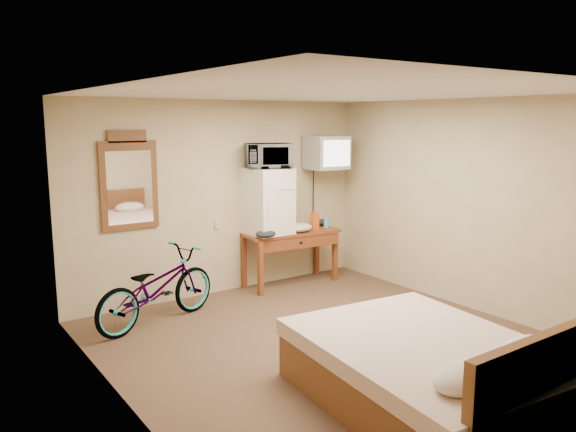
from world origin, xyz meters
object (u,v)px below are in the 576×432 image
(mini_fridge, at_px, (268,201))
(blue_cup, at_px, (326,223))
(microwave, at_px, (268,156))
(bicycle, at_px, (157,288))
(bed, at_px, (433,372))
(crt_television, at_px, (326,153))
(desk, at_px, (292,240))
(wall_mirror, at_px, (129,182))

(mini_fridge, distance_m, blue_cup, 0.98)
(blue_cup, bearing_deg, microwave, 173.19)
(bicycle, bearing_deg, microwave, -93.33)
(bicycle, relative_size, bed, 0.70)
(microwave, bearing_deg, crt_television, 19.15)
(mini_fridge, height_order, bed, mini_fridge)
(crt_television, bearing_deg, desk, -178.08)
(crt_television, height_order, wall_mirror, wall_mirror)
(microwave, xyz_separation_m, crt_television, (0.95, -0.04, 0.01))
(mini_fridge, relative_size, microwave, 1.50)
(microwave, bearing_deg, mini_fridge, -102.08)
(wall_mirror, bearing_deg, bed, -73.37)
(bed, bearing_deg, wall_mirror, 106.63)
(wall_mirror, xyz_separation_m, bicycle, (0.03, -0.64, -1.12))
(crt_television, xyz_separation_m, bicycle, (-2.71, -0.39, -1.38))
(blue_cup, bearing_deg, desk, 175.32)
(blue_cup, relative_size, crt_television, 0.22)
(microwave, relative_size, bed, 0.26)
(mini_fridge, bearing_deg, bicycle, -166.36)
(mini_fridge, xyz_separation_m, crt_television, (0.95, -0.04, 0.61))
(microwave, height_order, bicycle, microwave)
(mini_fridge, xyz_separation_m, bed, (-0.71, -3.43, -0.89))
(desk, relative_size, bed, 0.61)
(mini_fridge, relative_size, bicycle, 0.55)
(blue_cup, height_order, crt_television, crt_television)
(desk, xyz_separation_m, blue_cup, (0.56, -0.05, 0.19))
(bicycle, bearing_deg, crt_television, -98.86)
(desk, bearing_deg, wall_mirror, 172.73)
(blue_cup, height_order, bed, bed)
(microwave, height_order, crt_television, crt_television)
(microwave, xyz_separation_m, bicycle, (-1.76, -0.43, -1.37))
(microwave, bearing_deg, desk, 11.42)
(wall_mirror, distance_m, bicycle, 1.29)
(wall_mirror, bearing_deg, crt_television, -5.26)
(desk, relative_size, mini_fridge, 1.58)
(mini_fridge, distance_m, microwave, 0.60)
(bicycle, xyz_separation_m, bed, (1.06, -3.01, -0.12))
(crt_television, height_order, bicycle, crt_television)
(mini_fridge, xyz_separation_m, wall_mirror, (-1.79, 0.21, 0.35))
(desk, height_order, bed, bed)
(crt_television, bearing_deg, blue_cup, -122.86)
(blue_cup, distance_m, bed, 3.73)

